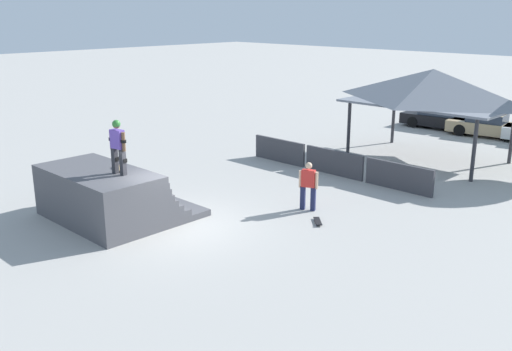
% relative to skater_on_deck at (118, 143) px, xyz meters
% --- Properties ---
extents(ground_plane, '(160.00, 160.00, 0.00)m').
position_rel_skater_on_deck_xyz_m(ground_plane, '(1.42, 1.04, -2.73)').
color(ground_plane, '#A3A09B').
extents(quarter_pipe_ramp, '(4.44, 4.03, 1.73)m').
position_rel_skater_on_deck_xyz_m(quarter_pipe_ramp, '(-0.88, 0.03, -1.95)').
color(quarter_pipe_ramp, '#4C4C51').
rests_on(quarter_pipe_ramp, ground).
extents(skater_on_deck, '(0.75, 0.29, 1.73)m').
position_rel_skater_on_deck_xyz_m(skater_on_deck, '(0.00, 0.00, 0.00)').
color(skater_on_deck, '#2D2D33').
rests_on(skater_on_deck, quarter_pipe_ramp).
extents(skateboard_on_deck, '(0.80, 0.49, 0.09)m').
position_rel_skater_on_deck_xyz_m(skateboard_on_deck, '(-0.45, 0.23, -0.94)').
color(skateboard_on_deck, silver).
rests_on(skateboard_on_deck, quarter_pipe_ramp).
extents(bystander_walking, '(0.67, 0.40, 1.71)m').
position_rel_skater_on_deck_xyz_m(bystander_walking, '(3.34, 5.33, -1.77)').
color(bystander_walking, '#1E2347').
rests_on(bystander_walking, ground).
extents(skateboard_on_ground, '(0.69, 0.68, 0.09)m').
position_rel_skater_on_deck_xyz_m(skateboard_on_ground, '(4.39, 4.55, -2.67)').
color(skateboard_on_ground, blue).
rests_on(skateboard_on_ground, ground).
extents(barrier_fence, '(9.07, 0.12, 1.05)m').
position_rel_skater_on_deck_xyz_m(barrier_fence, '(1.30, 9.57, -2.20)').
color(barrier_fence, '#3D3D42').
rests_on(barrier_fence, ground).
extents(pavilion_shelter, '(7.14, 4.69, 4.18)m').
position_rel_skater_on_deck_xyz_m(pavilion_shelter, '(2.89, 14.63, 0.65)').
color(pavilion_shelter, '#2D2D33').
rests_on(pavilion_shelter, ground).
extents(parked_car_black, '(4.49, 1.89, 1.27)m').
position_rel_skater_on_deck_xyz_m(parked_car_black, '(-0.15, 21.89, -2.12)').
color(parked_car_black, black).
rests_on(parked_car_black, ground).
extents(parked_car_tan, '(4.40, 2.21, 1.27)m').
position_rel_skater_on_deck_xyz_m(parked_car_tan, '(2.80, 21.65, -2.12)').
color(parked_car_tan, tan).
rests_on(parked_car_tan, ground).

